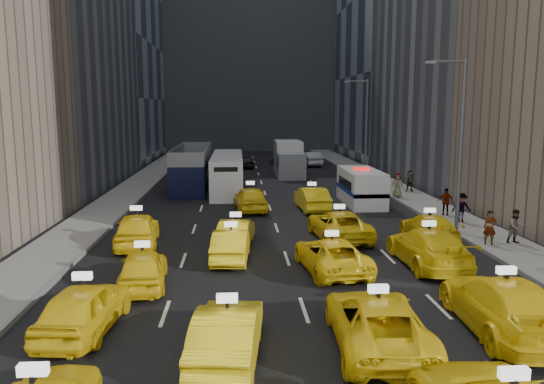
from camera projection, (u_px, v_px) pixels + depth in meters
The scene contains 37 objects.
ground at pixel (313, 336), 15.34m from camera, with size 160.00×160.00×0.00m, color black.
sidewalk_west at pixel (124, 196), 39.27m from camera, with size 3.00×90.00×0.15m, color gray.
sidewalk_east at pixel (402, 193), 40.65m from camera, with size 3.00×90.00×0.15m, color gray.
curb_west at pixel (144, 195), 39.36m from camera, with size 0.15×90.00×0.18m, color slate.
curb_east at pixel (383, 193), 40.55m from camera, with size 0.15×90.00×0.18m, color slate.
building_backdrop at pixel (249, 21), 83.12m from camera, with size 30.00×12.00×40.00m, color slate.
streetlight_near at pixel (459, 140), 26.99m from camera, with size 2.15×0.22×9.00m.
streetlight_far at pixel (365, 126), 46.69m from camera, with size 2.15×0.22×9.00m.
taxi_4 at pixel (84, 308), 15.50m from camera, with size 1.76×4.37×1.49m, color yellow.
taxi_5 at pixel (228, 334), 13.72m from camera, with size 1.57×4.50×1.48m, color yellow.
taxi_6 at pixel (377, 322), 14.54m from camera, with size 2.40×5.20×1.45m, color yellow.
taxi_7 at pixel (504, 305), 15.50m from camera, with size 2.32×5.70×1.66m, color yellow.
taxi_8 at pixel (143, 268), 19.42m from camera, with size 1.66×4.11×1.40m, color yellow.
taxi_9 at pixel (231, 245), 22.81m from camera, with size 1.46×4.18×1.38m, color yellow.
taxi_10 at pixel (331, 255), 21.29m from camera, with size 2.24×4.86×1.35m, color yellow.
taxi_11 at pixel (428, 247), 21.99m from camera, with size 2.23×5.48×1.59m, color yellow.
taxi_12 at pixel (137, 229), 25.12m from camera, with size 1.93×4.79×1.63m, color yellow.
taxi_13 at pixel (236, 233), 25.12m from camera, with size 1.41×4.04×1.33m, color yellow.
taxi_14 at pixel (339, 225), 26.51m from camera, with size 2.39×5.19×1.44m, color yellow.
taxi_15 at pixel (429, 228), 26.08m from camera, with size 1.87×4.61×1.34m, color yellow.
taxi_16 at pixel (250, 198), 33.83m from camera, with size 1.86×4.62×1.57m, color yellow.
taxi_17 at pixel (312, 199), 33.96m from camera, with size 1.59×4.56×1.50m, color yellow.
nypd_van at pixel (361, 187), 36.09m from camera, with size 2.48×5.97×2.53m.
double_decker at pixel (193, 168), 43.20m from camera, with size 3.10×11.60×3.35m.
city_bus at pixel (227, 173), 41.62m from camera, with size 2.50×11.20×2.89m.
box_truck at pixel (289, 159), 51.07m from camera, with size 2.92×7.42×3.33m.
misc_car_0 at pixel (349, 177), 44.39m from camera, with size 1.56×4.47×1.47m, color #B0B4B8.
misc_car_1 at pixel (189, 166), 52.95m from camera, with size 2.59×5.62×1.56m, color black.
misc_car_2 at pixel (281, 159), 60.68m from camera, with size 2.05×5.04×1.46m, color gray.
misc_car_3 at pixel (245, 162), 57.67m from camera, with size 1.57×3.90×1.33m, color black.
misc_car_4 at pixel (312, 159), 59.84m from camera, with size 1.69×4.84×1.59m, color #B4B6BC.
pedestrian_0 at pixel (490, 228), 24.87m from camera, with size 0.59×0.39×1.62m, color gray.
pedestrian_1 at pixel (516, 226), 25.09m from camera, with size 0.79×0.43×1.63m, color gray.
pedestrian_2 at pixel (461, 208), 29.74m from camera, with size 1.07×0.44×1.65m, color gray.
pedestrian_3 at pixel (446, 202), 31.73m from camera, with size 0.95×0.43×1.62m, color gray.
pedestrian_4 at pixel (397, 185), 38.05m from camera, with size 0.85×0.46×1.74m, color gray.
pedestrian_5 at pixel (410, 181), 40.75m from camera, with size 1.50×0.43×1.61m, color gray.
Camera 1 is at (-2.14, -14.38, 6.53)m, focal length 35.00 mm.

